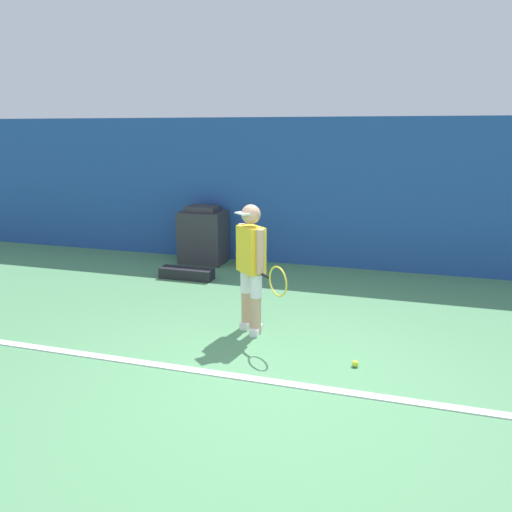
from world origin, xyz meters
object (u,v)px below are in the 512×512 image
(tennis_player, at_px, (252,263))
(tennis_ball, at_px, (355,363))
(equipment_bag, at_px, (187,273))
(covered_chair, at_px, (203,236))
(water_bottle, at_px, (238,258))

(tennis_player, height_order, tennis_ball, tennis_player)
(tennis_ball, bearing_deg, equipment_bag, 141.16)
(covered_chair, height_order, equipment_bag, covered_chair)
(tennis_ball, distance_m, equipment_bag, 3.69)
(covered_chair, distance_m, equipment_bag, 1.10)
(tennis_player, relative_size, water_bottle, 5.54)
(tennis_player, relative_size, tennis_ball, 22.04)
(tennis_ball, relative_size, equipment_bag, 0.08)
(tennis_player, height_order, covered_chair, tennis_player)
(tennis_player, bearing_deg, equipment_bag, 174.77)
(tennis_player, xyz_separation_m, equipment_bag, (-1.61, 1.73, -0.74))
(tennis_ball, height_order, water_bottle, water_bottle)
(tennis_ball, relative_size, water_bottle, 0.25)
(equipment_bag, xyz_separation_m, water_bottle, (0.53, 0.99, 0.04))
(tennis_player, bearing_deg, tennis_ball, 16.82)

